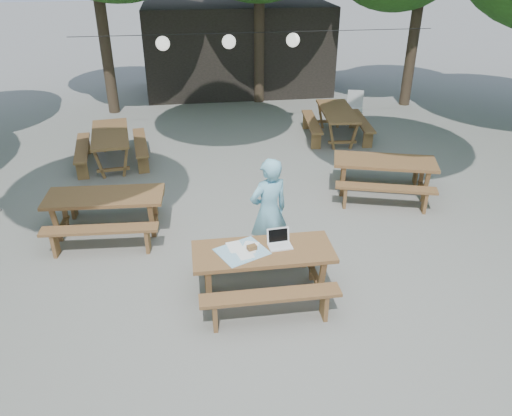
{
  "coord_description": "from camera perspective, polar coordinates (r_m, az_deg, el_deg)",
  "views": [
    {
      "loc": [
        -1.35,
        -6.63,
        4.62
      ],
      "look_at": [
        -0.41,
        -0.1,
        1.05
      ],
      "focal_mm": 35.0,
      "sensor_mm": 36.0,
      "label": 1
    }
  ],
  "objects": [
    {
      "name": "picnic_table_far_w",
      "position": [
        12.03,
        -16.15,
        6.66
      ],
      "size": [
        1.78,
        2.08,
        0.75
      ],
      "rotation": [
        0.0,
        0.0,
        1.68
      ],
      "color": "brown",
      "rests_on": "ground"
    },
    {
      "name": "woman",
      "position": [
        7.73,
        1.47,
        -0.45
      ],
      "size": [
        0.76,
        0.62,
        1.79
      ],
      "primitive_type": "imported",
      "rotation": [
        0.0,
        0.0,
        3.48
      ],
      "color": "#77BFDA",
      "rests_on": "ground"
    },
    {
      "name": "tabletop_clutter",
      "position": [
        7.04,
        -1.41,
        -4.87
      ],
      "size": [
        0.82,
        0.77,
        0.08
      ],
      "color": "#3B9BCB",
      "rests_on": "main_picnic_table"
    },
    {
      "name": "picnic_table_ne",
      "position": [
        10.41,
        14.31,
        3.48
      ],
      "size": [
        2.27,
        2.06,
        0.75
      ],
      "rotation": [
        0.0,
        0.0,
        -0.29
      ],
      "color": "brown",
      "rests_on": "ground"
    },
    {
      "name": "pavilion",
      "position": [
        17.53,
        -2.11,
        17.81
      ],
      "size": [
        6.0,
        3.0,
        2.8
      ],
      "primitive_type": "cube",
      "color": "black",
      "rests_on": "ground"
    },
    {
      "name": "paper_lanterns",
      "position": [
        12.88,
        -3.05,
        18.47
      ],
      "size": [
        9.0,
        0.34,
        0.38
      ],
      "color": "black",
      "rests_on": "ground"
    },
    {
      "name": "ground",
      "position": [
        8.2,
        2.74,
        -5.95
      ],
      "size": [
        80.0,
        80.0,
        0.0
      ],
      "primitive_type": "plane",
      "color": "slate",
      "rests_on": "ground"
    },
    {
      "name": "picnic_table_nw",
      "position": [
        9.1,
        -16.66,
        -0.6
      ],
      "size": [
        2.04,
        1.68,
        0.75
      ],
      "rotation": [
        0.0,
        0.0,
        -0.06
      ],
      "color": "brown",
      "rests_on": "ground"
    },
    {
      "name": "picnic_table_far_e",
      "position": [
        13.31,
        9.2,
        9.51
      ],
      "size": [
        1.74,
        2.06,
        0.75
      ],
      "rotation": [
        0.0,
        0.0,
        1.48
      ],
      "color": "brown",
      "rests_on": "ground"
    },
    {
      "name": "plastic_chair",
      "position": [
        14.55,
        11.14,
        10.43
      ],
      "size": [
        0.55,
        0.55,
        0.9
      ],
      "rotation": [
        0.0,
        0.0,
        -0.3
      ],
      "color": "silver",
      "rests_on": "ground"
    },
    {
      "name": "main_picnic_table",
      "position": [
        7.27,
        0.79,
        -7.21
      ],
      "size": [
        2.0,
        1.58,
        0.75
      ],
      "color": "brown",
      "rests_on": "ground"
    },
    {
      "name": "laptop",
      "position": [
        7.15,
        2.66,
        -3.81
      ],
      "size": [
        0.35,
        0.29,
        0.24
      ],
      "rotation": [
        0.0,
        0.0,
        0.09
      ],
      "color": "white",
      "rests_on": "main_picnic_table"
    }
  ]
}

